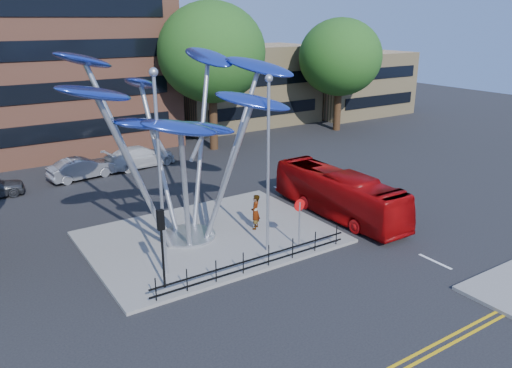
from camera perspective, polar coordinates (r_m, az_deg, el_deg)
ground at (r=21.79m, az=4.77°, el=-11.12°), size 120.00×120.00×0.00m
traffic_island at (r=25.77m, az=-5.26°, el=-6.05°), size 12.00×9.00×0.15m
double_yellow_near at (r=18.25m, az=17.03°, el=-18.49°), size 40.00×0.12×0.01m
double_yellow_far at (r=18.10m, az=17.79°, el=-18.91°), size 40.00×0.12×0.01m
low_building_near at (r=53.18m, az=-1.43°, el=11.20°), size 15.00×8.00×8.00m
low_building_far at (r=60.29m, az=11.21°, el=11.25°), size 12.00×8.00×7.00m
tree_right at (r=41.90m, az=-5.10°, el=14.72°), size 8.80×8.80×12.11m
tree_far at (r=50.13m, az=9.59°, el=14.08°), size 8.00×8.00×10.81m
leaf_sculpture at (r=23.92m, az=-8.81°, el=8.96°), size 12.72×9.54×9.51m
street_lamp_left at (r=20.44m, az=-11.03°, el=2.87°), size 0.36×0.36×8.80m
street_lamp_right at (r=22.38m, az=1.41°, el=3.87°), size 0.36×0.36×8.30m
traffic_light_island at (r=20.30m, az=-10.77°, el=-5.45°), size 0.28×0.18×3.42m
no_entry_sign_island at (r=23.90m, az=4.97°, el=-3.52°), size 0.60×0.10×2.45m
pedestrian_railing_front at (r=22.22m, az=0.02°, el=-8.81°), size 10.00×0.06×1.00m
red_bus at (r=28.52m, az=9.42°, el=-1.13°), size 2.24×9.28×2.58m
pedestrian at (r=26.12m, az=-0.07°, el=-3.20°), size 0.81×0.80×1.88m
parked_car_mid at (r=36.83m, az=-19.26°, el=1.70°), size 4.77×2.23×1.51m
parked_car_right at (r=38.67m, az=-13.09°, el=3.08°), size 5.65×2.92×1.57m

